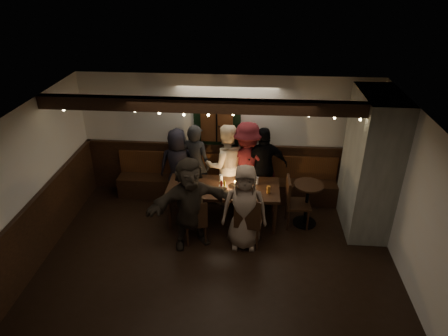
# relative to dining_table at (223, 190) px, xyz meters

# --- Properties ---
(room) EXTENTS (6.02, 5.01, 2.62)m
(room) POSITION_rel_dining_table_xyz_m (1.06, 0.02, 0.39)
(room) COLOR black
(room) RESTS_ON ground
(dining_table) EXTENTS (2.11, 0.90, 0.91)m
(dining_table) POSITION_rel_dining_table_xyz_m (0.00, 0.00, 0.00)
(dining_table) COLOR black
(dining_table) RESTS_ON ground
(chair_near_left) EXTENTS (0.49, 0.49, 0.89)m
(chair_near_left) POSITION_rel_dining_table_xyz_m (-0.43, -0.74, -0.19)
(chair_near_left) COLOR black
(chair_near_left) RESTS_ON ground
(chair_near_right) EXTENTS (0.53, 0.53, 1.01)m
(chair_near_right) POSITION_rel_dining_table_xyz_m (0.50, -0.75, -0.12)
(chair_near_right) COLOR black
(chair_near_right) RESTS_ON ground
(chair_end) EXTENTS (0.47, 0.47, 1.00)m
(chair_end) POSITION_rel_dining_table_xyz_m (1.32, -0.05, -0.12)
(chair_end) COLOR black
(chair_end) RESTS_ON ground
(high_top) EXTENTS (0.55, 0.55, 0.88)m
(high_top) POSITION_rel_dining_table_xyz_m (1.59, 0.01, -0.14)
(high_top) COLOR black
(high_top) RESTS_ON ground
(person_a) EXTENTS (0.83, 0.60, 1.57)m
(person_a) POSITION_rel_dining_table_xyz_m (-0.99, 0.76, 0.10)
(person_a) COLOR black
(person_a) RESTS_ON ground
(person_b) EXTENTS (0.72, 0.58, 1.71)m
(person_b) POSITION_rel_dining_table_xyz_m (-0.61, 0.69, 0.17)
(person_b) COLOR black
(person_b) RESTS_ON ground
(person_c) EXTENTS (1.00, 0.88, 1.73)m
(person_c) POSITION_rel_dining_table_xyz_m (-0.00, 0.69, 0.18)
(person_c) COLOR beige
(person_c) RESTS_ON ground
(person_d) EXTENTS (1.19, 0.74, 1.78)m
(person_d) POSITION_rel_dining_table_xyz_m (0.43, 0.72, 0.20)
(person_d) COLOR #430F14
(person_d) RESTS_ON ground
(person_e) EXTENTS (1.07, 0.66, 1.70)m
(person_e) POSITION_rel_dining_table_xyz_m (0.76, 0.68, 0.16)
(person_e) COLOR black
(person_e) RESTS_ON ground
(person_f) EXTENTS (1.65, 1.12, 1.70)m
(person_f) POSITION_rel_dining_table_xyz_m (-0.50, -0.76, 0.16)
(person_f) COLOR #2B231B
(person_f) RESTS_ON ground
(person_g) EXTENTS (0.78, 0.51, 1.59)m
(person_g) POSITION_rel_dining_table_xyz_m (0.42, -0.73, 0.11)
(person_g) COLOR #846C5B
(person_g) RESTS_ON ground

